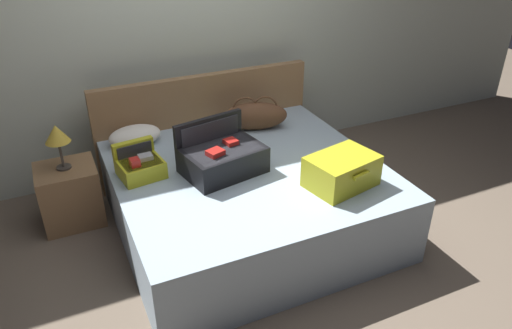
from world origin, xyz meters
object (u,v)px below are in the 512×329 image
Objects in this scene: hard_case_large at (222,157)px; pillow_near_headboard at (135,136)px; hard_case_small at (140,165)px; hard_case_medium at (341,171)px; duffel_bag at (255,116)px; bed at (249,198)px; nightstand at (70,195)px; table_lamp at (57,135)px.

pillow_near_headboard is (-0.47, 0.69, -0.04)m from hard_case_large.
pillow_near_headboard is (0.07, 0.50, -0.01)m from hard_case_small.
hard_case_medium is 1.09m from duffel_bag.
bed is 5.72× the size of hard_case_small.
duffel_bag reaches higher than hard_case_medium.
pillow_near_headboard is at bearing 73.71° from hard_case_small.
hard_case_medium reaches higher than pillow_near_headboard.
hard_case_small is 0.80× the size of pillow_near_headboard.
duffel_bag reaches higher than bed.
hard_case_large is 0.84m from hard_case_medium.
bed is 3.67× the size of hard_case_medium.
nightstand is at bearing 131.12° from hard_case_small.
bed is 0.42m from hard_case_large.
hard_case_small is (-0.55, 0.19, -0.04)m from hard_case_large.
table_lamp is (-1.55, 0.05, 0.11)m from duffel_bag.
bed reaches higher than nightstand.
hard_case_small is at bearing -40.88° from nightstand.
bed is 1.47m from table_lamp.
duffel_bag is 1.60m from nightstand.
nightstand is (-1.70, 1.13, -0.39)m from hard_case_medium.
hard_case_medium is at bearing -46.53° from pillow_near_headboard.
table_lamp is (-0.49, 0.42, 0.15)m from hard_case_small.
hard_case_large is at bearing -132.47° from duffel_bag.
table_lamp is (-1.70, 1.13, 0.12)m from hard_case_medium.
hard_case_medium is (0.67, -0.51, -0.01)m from hard_case_large.
nightstand is (-1.22, 0.65, -0.02)m from bed.
duffel_bag reaches higher than nightstand.
nightstand is (-1.55, 0.05, -0.40)m from duffel_bag.
bed is 3.24× the size of duffel_bag.
bed is at bearing -27.99° from nightstand.
duffel_bag is 1.00m from pillow_near_headboard.
duffel_bag is (0.52, 0.56, 0.00)m from hard_case_large.
table_lamp is at bearing 152.01° from bed.
hard_case_large is 1.49× the size of pillow_near_headboard.
bed is at bearing -25.14° from hard_case_small.
pillow_near_headboard is at bearing 7.89° from table_lamp.
hard_case_large is 1.21m from table_lamp.
pillow_near_headboard is 0.67m from nightstand.
bed is at bearing 123.12° from hard_case_medium.
bed is at bearing -27.99° from table_lamp.
duffel_bag is 1.56m from table_lamp.
table_lamp is (-1.22, 0.65, 0.49)m from bed.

